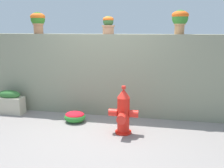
{
  "coord_description": "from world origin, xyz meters",
  "views": [
    {
      "loc": [
        1.11,
        -3.77,
        1.81
      ],
      "look_at": [
        0.16,
        1.07,
        0.7
      ],
      "focal_mm": 39.24,
      "sensor_mm": 36.0,
      "label": 1
    }
  ],
  "objects_px": {
    "potted_plant_1": "(38,20)",
    "flower_bush_left": "(75,116)",
    "fire_hydrant": "(123,113)",
    "potted_plant_2": "(108,24)",
    "potted_plant_3": "(180,19)",
    "planter_box": "(10,102)"
  },
  "relations": [
    {
      "from": "potted_plant_1",
      "to": "flower_bush_left",
      "type": "bearing_deg",
      "value": -33.95
    },
    {
      "from": "potted_plant_3",
      "to": "planter_box",
      "type": "relative_size",
      "value": 0.77
    },
    {
      "from": "potted_plant_2",
      "to": "potted_plant_3",
      "type": "relative_size",
      "value": 0.78
    },
    {
      "from": "potted_plant_3",
      "to": "planter_box",
      "type": "bearing_deg",
      "value": -172.16
    },
    {
      "from": "fire_hydrant",
      "to": "planter_box",
      "type": "relative_size",
      "value": 1.42
    },
    {
      "from": "fire_hydrant",
      "to": "planter_box",
      "type": "distance_m",
      "value": 2.65
    },
    {
      "from": "potted_plant_3",
      "to": "flower_bush_left",
      "type": "height_order",
      "value": "potted_plant_3"
    },
    {
      "from": "potted_plant_2",
      "to": "flower_bush_left",
      "type": "relative_size",
      "value": 0.86
    },
    {
      "from": "potted_plant_1",
      "to": "potted_plant_2",
      "type": "xyz_separation_m",
      "value": [
        1.57,
        -0.04,
        -0.09
      ]
    },
    {
      "from": "potted_plant_3",
      "to": "potted_plant_1",
      "type": "bearing_deg",
      "value": -179.76
    },
    {
      "from": "fire_hydrant",
      "to": "potted_plant_2",
      "type": "bearing_deg",
      "value": 115.46
    },
    {
      "from": "flower_bush_left",
      "to": "potted_plant_1",
      "type": "bearing_deg",
      "value": 146.05
    },
    {
      "from": "potted_plant_3",
      "to": "fire_hydrant",
      "type": "relative_size",
      "value": 0.54
    },
    {
      "from": "fire_hydrant",
      "to": "flower_bush_left",
      "type": "relative_size",
      "value": 2.03
    },
    {
      "from": "flower_bush_left",
      "to": "planter_box",
      "type": "height_order",
      "value": "planter_box"
    },
    {
      "from": "potted_plant_1",
      "to": "flower_bush_left",
      "type": "distance_m",
      "value": 2.25
    },
    {
      "from": "potted_plant_2",
      "to": "potted_plant_3",
      "type": "bearing_deg",
      "value": 2.31
    },
    {
      "from": "flower_bush_left",
      "to": "planter_box",
      "type": "distance_m",
      "value": 1.58
    },
    {
      "from": "potted_plant_2",
      "to": "potted_plant_3",
      "type": "height_order",
      "value": "potted_plant_3"
    },
    {
      "from": "potted_plant_3",
      "to": "planter_box",
      "type": "distance_m",
      "value": 3.97
    },
    {
      "from": "fire_hydrant",
      "to": "planter_box",
      "type": "xyz_separation_m",
      "value": [
        -2.58,
        0.57,
        -0.14
      ]
    },
    {
      "from": "potted_plant_1",
      "to": "fire_hydrant",
      "type": "xyz_separation_m",
      "value": [
        2.04,
        -1.04,
        -1.61
      ]
    }
  ]
}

